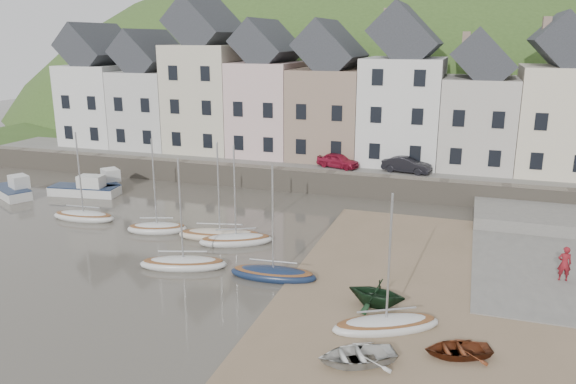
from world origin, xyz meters
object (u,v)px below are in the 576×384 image
(rowboat_green, at_px, (377,292))
(car_left, at_px, (338,160))
(car_right, at_px, (407,165))
(rowboat_white, at_px, (356,355))
(rowboat_red, at_px, (457,349))
(person_red, at_px, (564,264))
(sailboat_0, at_px, (84,216))

(rowboat_green, relative_size, car_left, 0.74)
(rowboat_green, relative_size, car_right, 0.68)
(rowboat_white, distance_m, rowboat_red, 4.06)
(rowboat_white, height_order, person_red, person_red)
(rowboat_red, height_order, car_right, car_right)
(rowboat_white, height_order, car_right, car_right)
(rowboat_red, distance_m, car_right, 24.85)
(person_red, relative_size, car_right, 0.47)
(sailboat_0, distance_m, rowboat_red, 26.98)
(sailboat_0, bearing_deg, person_red, -1.78)
(rowboat_red, height_order, person_red, person_red)
(sailboat_0, relative_size, rowboat_green, 2.37)
(rowboat_red, relative_size, car_right, 0.67)
(car_left, bearing_deg, person_red, -118.10)
(rowboat_white, relative_size, rowboat_green, 1.14)
(rowboat_green, distance_m, rowboat_red, 4.91)
(rowboat_red, bearing_deg, rowboat_green, -150.61)
(car_right, bearing_deg, car_left, 100.66)
(rowboat_white, relative_size, rowboat_red, 1.16)
(car_left, bearing_deg, sailboat_0, 151.48)
(sailboat_0, distance_m, car_left, 20.53)
(person_red, xyz_separation_m, car_right, (-9.79, 15.34, 1.21))
(rowboat_white, height_order, rowboat_green, rowboat_green)
(rowboat_green, bearing_deg, sailboat_0, -98.95)
(rowboat_white, bearing_deg, car_right, 153.89)
(rowboat_white, relative_size, car_left, 0.84)
(rowboat_green, height_order, car_right, car_right)
(sailboat_0, distance_m, person_red, 30.00)
(person_red, distance_m, car_right, 18.24)
(sailboat_0, distance_m, car_right, 24.88)
(person_red, relative_size, car_left, 0.51)
(rowboat_white, distance_m, car_left, 27.00)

